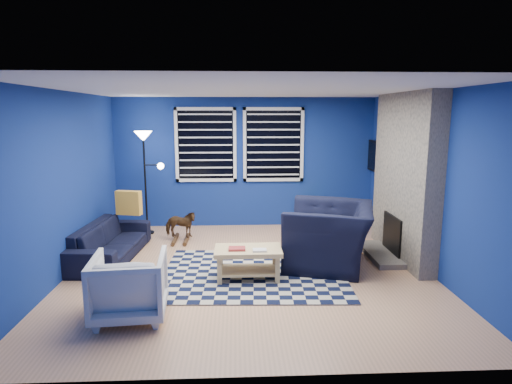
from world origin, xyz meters
TOP-DOWN VIEW (x-y plane):
  - floor at (0.00, 0.00)m, footprint 5.00×5.00m
  - ceiling at (0.00, 0.00)m, footprint 5.00×5.00m
  - wall_back at (0.00, 2.50)m, footprint 5.00×0.00m
  - wall_left at (-2.50, 0.00)m, footprint 0.00×5.00m
  - wall_right at (2.50, 0.00)m, footprint 0.00×5.00m
  - fireplace at (2.36, 0.50)m, footprint 0.65×2.00m
  - window_left at (-0.75, 2.46)m, footprint 1.17×0.06m
  - window_right at (0.55, 2.46)m, footprint 1.17×0.06m
  - tv at (2.45, 2.00)m, footprint 0.07×1.00m
  - rug at (0.06, -0.15)m, footprint 2.58×2.11m
  - sofa at (-2.10, 0.62)m, footprint 1.90×0.87m
  - armchair_big at (1.18, 0.19)m, footprint 1.65×1.53m
  - armchair_bent at (-1.34, -1.35)m, footprint 0.83×0.85m
  - rocking_horse at (-1.15, 1.45)m, footprint 0.33×0.59m
  - coffee_table at (-0.03, -0.32)m, footprint 0.89×0.51m
  - cabinet at (1.30, 2.25)m, footprint 0.61×0.46m
  - floor_lamp at (-1.81, 1.99)m, footprint 0.51×0.32m
  - throw_pillow at (-1.95, 1.22)m, footprint 0.44×0.22m

SIDE VIEW (x-z plane):
  - floor at x=0.00m, z-range 0.00..0.00m
  - rug at x=0.06m, z-range 0.00..0.02m
  - cabinet at x=1.30m, z-range -0.03..0.52m
  - sofa at x=-2.10m, z-range 0.00..0.54m
  - rocking_horse at x=-1.15m, z-range 0.07..0.54m
  - coffee_table at x=-0.03m, z-range 0.09..0.53m
  - armchair_bent at x=-1.34m, z-range 0.00..0.71m
  - armchair_big at x=1.18m, z-range 0.00..0.89m
  - throw_pillow at x=-1.95m, z-range 0.54..0.94m
  - fireplace at x=2.36m, z-range -0.05..2.45m
  - wall_back at x=0.00m, z-range -1.25..3.75m
  - wall_left at x=-2.50m, z-range -1.25..3.75m
  - wall_right at x=2.50m, z-range -1.25..3.75m
  - tv at x=2.45m, z-range 1.11..1.69m
  - floor_lamp at x=-1.81m, z-range 0.60..2.48m
  - window_left at x=-0.75m, z-range 0.89..2.31m
  - window_right at x=0.55m, z-range 0.89..2.31m
  - ceiling at x=0.00m, z-range 2.50..2.50m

